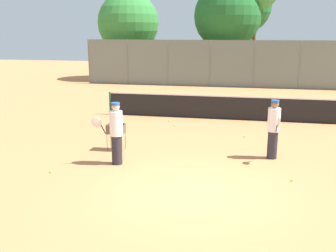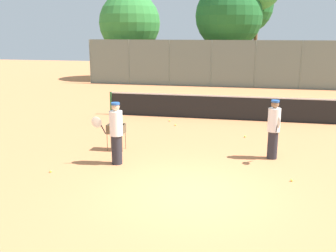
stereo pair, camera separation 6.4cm
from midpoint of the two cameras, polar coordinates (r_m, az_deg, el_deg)
name	(u,v)px [view 2 (the right image)]	position (r m, az deg, el deg)	size (l,w,h in m)	color
ground_plane	(192,193)	(9.73, 3.75, -9.67)	(80.00, 80.00, 0.00)	#D37F4C
tennis_net	(220,107)	(17.64, 7.71, 2.78)	(10.36, 0.10, 1.07)	#26592D
back_fence	(233,64)	(27.91, 9.45, 8.88)	(21.14, 0.08, 3.24)	slate
tree_1	(229,16)	(30.59, 8.89, 15.49)	(4.99, 4.99, 7.42)	brown
tree_2	(245,6)	(33.86, 11.10, 16.78)	(4.64, 4.64, 8.20)	brown
tree_3	(130,23)	(32.49, -5.53, 14.65)	(4.86, 4.86, 6.90)	brown
player_white_outfit	(116,133)	(11.55, -7.40, -0.95)	(0.92, 0.40, 1.85)	#26262D
player_red_cap	(274,129)	(12.38, 15.22, -0.38)	(0.38, 0.93, 1.83)	#26262D
ball_cart	(116,131)	(13.01, -7.42, -0.71)	(0.56, 0.41, 0.87)	brown
tennis_ball_0	(245,136)	(14.86, 11.23, -1.50)	(0.07, 0.07, 0.07)	#D1E54C
tennis_ball_2	(292,180)	(10.90, 17.67, -7.50)	(0.07, 0.07, 0.07)	#D1E54C
tennis_ball_3	(51,171)	(11.49, -16.51, -6.32)	(0.07, 0.07, 0.07)	#D1E54C
tennis_ball_4	(175,125)	(16.35, 1.18, 0.15)	(0.07, 0.07, 0.07)	#D1E54C
tennis_ball_5	(170,121)	(17.15, 0.34, 0.79)	(0.07, 0.07, 0.07)	#D1E54C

